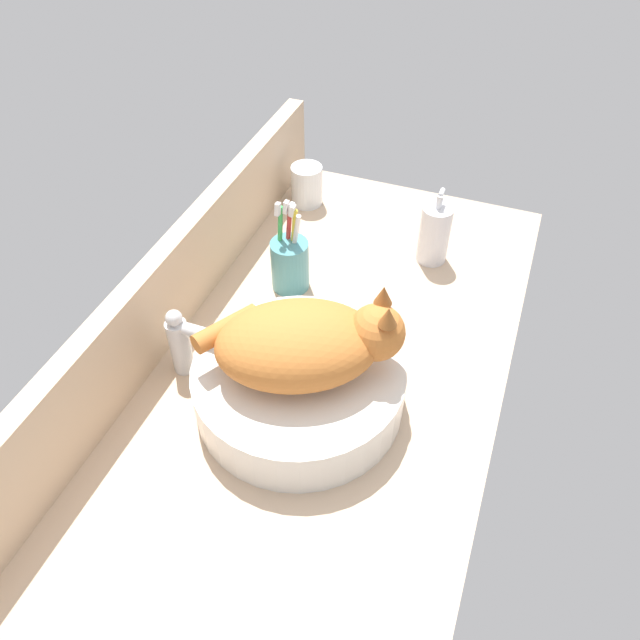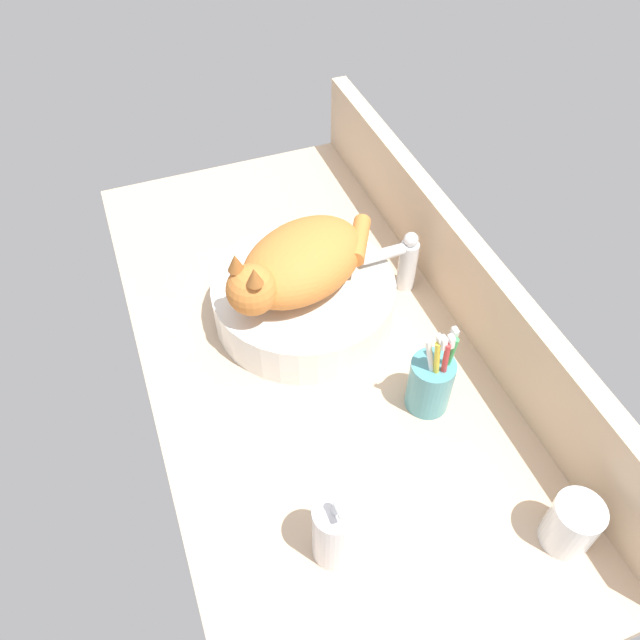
% 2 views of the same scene
% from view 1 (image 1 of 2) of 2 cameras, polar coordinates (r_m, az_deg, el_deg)
% --- Properties ---
extents(ground_plane, '(1.23, 0.62, 0.04)m').
position_cam_1_polar(ground_plane, '(1.10, 0.02, -5.27)').
color(ground_plane, tan).
extents(backsplash_panel, '(1.23, 0.04, 0.17)m').
position_cam_1_polar(backsplash_panel, '(1.13, -13.89, 2.36)').
color(backsplash_panel, '#CCAD8C').
rests_on(backsplash_panel, ground_plane).
extents(sink_basin, '(0.34, 0.34, 0.08)m').
position_cam_1_polar(sink_basin, '(1.01, -1.93, -6.02)').
color(sink_basin, silver).
rests_on(sink_basin, ground_plane).
extents(cat, '(0.26, 0.30, 0.14)m').
position_cam_1_polar(cat, '(0.94, -1.24, -2.06)').
color(cat, '#CC7533').
rests_on(cat, sink_basin).
extents(faucet, '(0.04, 0.12, 0.14)m').
position_cam_1_polar(faucet, '(1.06, -12.27, -1.87)').
color(faucet, silver).
rests_on(faucet, ground_plane).
extents(soap_dispenser, '(0.06, 0.06, 0.16)m').
position_cam_1_polar(soap_dispenser, '(1.29, 10.42, 7.77)').
color(soap_dispenser, silver).
rests_on(soap_dispenser, ground_plane).
extents(toothbrush_cup, '(0.07, 0.07, 0.19)m').
position_cam_1_polar(toothbrush_cup, '(1.21, -2.77, 5.27)').
color(toothbrush_cup, teal).
rests_on(toothbrush_cup, ground_plane).
extents(water_glass, '(0.07, 0.07, 0.09)m').
position_cam_1_polar(water_glass, '(1.45, -1.21, 12.01)').
color(water_glass, white).
rests_on(water_glass, ground_plane).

